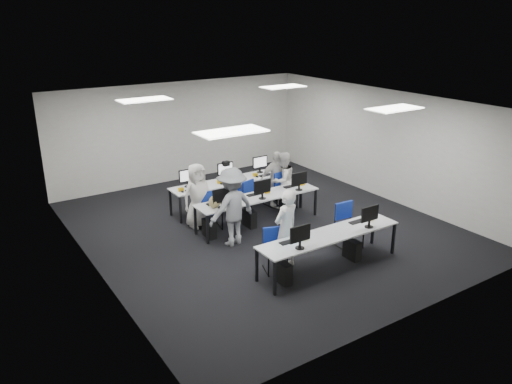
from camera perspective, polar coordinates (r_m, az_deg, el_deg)
room at (r=11.60m, az=0.80°, el=2.79°), size 9.00×9.02×3.00m
ceiling_panels at (r=11.25m, az=0.83°, el=10.04°), size 5.20×4.60×0.02m
desk_front at (r=10.11m, az=8.42°, el=-5.02°), size 3.20×0.70×0.73m
desk_mid at (r=12.02m, az=0.25°, el=-0.72°), size 3.20×0.70×0.73m
desk_back at (r=13.14m, az=-3.12°, el=1.07°), size 3.20×0.70×0.73m
equipment_front at (r=10.12m, az=7.58°, el=-6.97°), size 2.51×0.41×1.19m
equipment_mid at (r=12.02m, az=-0.47°, el=-2.36°), size 2.91×0.41×1.19m
equipment_back at (r=13.35m, az=-2.42°, el=-0.08°), size 2.91×0.41×1.19m
chair_0 at (r=10.06m, az=2.17°, el=-7.52°), size 0.55×0.57×0.87m
chair_1 at (r=11.22m, az=10.50°, el=-4.66°), size 0.51×0.55×0.98m
chair_2 at (r=12.03m, az=-5.07°, el=-2.86°), size 0.52×0.55×0.87m
chair_3 at (r=12.55m, az=-1.86°, el=-1.86°), size 0.50×0.52×0.83m
chair_4 at (r=13.30m, az=3.39°, el=-0.48°), size 0.46×0.50×0.93m
chair_5 at (r=12.28m, az=-5.92°, el=-2.42°), size 0.46×0.49×0.85m
chair_6 at (r=12.98m, az=-1.53°, el=-1.04°), size 0.55×0.57×0.88m
chair_7 at (r=13.38m, az=2.27°, el=-0.25°), size 0.52×0.56×0.98m
handbag at (r=11.30m, az=-4.72°, el=-1.07°), size 0.42×0.36×0.30m
student_0 at (r=9.96m, az=3.44°, el=-4.26°), size 0.68×0.52×1.67m
student_1 at (r=13.10m, az=3.08°, el=1.35°), size 0.84×0.72×1.51m
student_2 at (r=11.96m, az=-6.70°, el=-0.41°), size 0.80×0.54×1.57m
student_3 at (r=13.20m, az=2.28°, el=1.51°), size 0.93×0.51×1.51m
photographer at (r=10.93m, az=-2.76°, el=-1.71°), size 1.22×0.81×1.77m
dslr_camera at (r=10.76m, az=-3.43°, el=3.26°), size 0.16×0.20×0.10m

